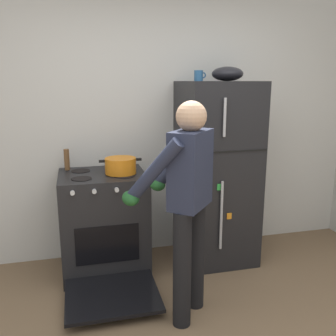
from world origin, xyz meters
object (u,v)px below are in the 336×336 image
red_pot (121,166)px  coffee_mug (199,76)px  pepper_mill (67,160)px  refrigerator (216,173)px  person_cook (186,193)px  stove_range (104,224)px  mixing_bowl (227,74)px

red_pot → coffee_mug: size_ratio=3.33×
red_pot → pepper_mill: size_ratio=1.94×
refrigerator → person_cook: bearing=-123.7°
stove_range → coffee_mug: 1.60m
person_cook → coffee_mug: (0.38, 0.89, 0.82)m
pepper_mill → refrigerator: bearing=-8.2°
refrigerator → mixing_bowl: mixing_bowl is taller
person_cook → red_pot: person_cook is taller
pepper_mill → mixing_bowl: mixing_bowl is taller
pepper_mill → mixing_bowl: (1.46, -0.20, 0.76)m
coffee_mug → mixing_bowl: bearing=-11.0°
coffee_mug → mixing_bowl: (0.26, -0.05, 0.02)m
person_cook → coffee_mug: size_ratio=14.28×
refrigerator → red_pot: (-0.92, -0.05, 0.14)m
mixing_bowl → refrigerator: bearing=-179.8°
refrigerator → coffee_mug: coffee_mug is taller
red_pot → person_cook: bearing=-65.5°
coffee_mug → stove_range: bearing=-175.7°
stove_range → pepper_mill: pepper_mill is taller
refrigerator → pepper_mill: size_ratio=8.95×
pepper_mill → red_pot: bearing=-28.5°
red_pot → mixing_bowl: 1.28m
pepper_mill → coffee_mug: bearing=-7.1°
refrigerator → person_cook: (-0.56, -0.84, 0.09)m
stove_range → person_cook: (0.52, -0.83, 0.50)m
person_cook → coffee_mug: bearing=66.7°
refrigerator → red_pot: bearing=-176.9°
coffee_mug → pepper_mill: 1.43m
pepper_mill → person_cook: bearing=-51.8°
coffee_mug → mixing_bowl: size_ratio=0.39×
stove_range → pepper_mill: (-0.30, 0.22, 0.57)m
red_pot → pepper_mill: 0.52m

